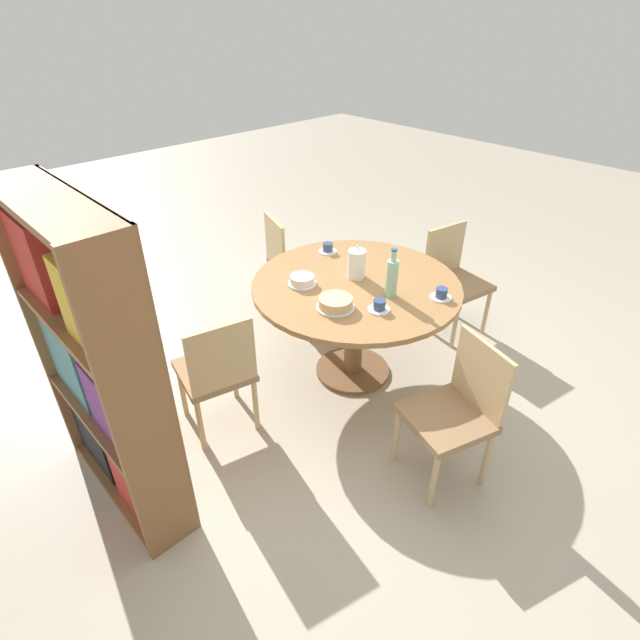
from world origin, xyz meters
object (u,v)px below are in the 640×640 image
object	(u,v)px
chair_b	(456,409)
cup_c	(441,294)
water_bottle	(392,277)
chair_c	(454,277)
coffee_pot	(357,263)
cake_main	(336,303)
cake_second	(302,280)
cup_b	(328,248)
bookshelf	(104,376)
cup_a	(379,306)
chair_a	(217,371)
chair_d	(291,261)

from	to	relation	value
chair_b	cup_c	bearing A→B (deg)	152.62
water_bottle	chair_c	bearing A→B (deg)	-81.83
chair_c	coffee_pot	distance (m)	1.07
chair_c	cake_main	size ratio (longest dim) A/B	3.60
cake_second	cup_b	bearing A→B (deg)	-62.47
bookshelf	cup_a	distance (m)	1.58
cake_main	cup_a	bearing A→B (deg)	-137.98
chair_a	cup_a	bearing A→B (deg)	162.97
coffee_pot	cake_second	size ratio (longest dim) A/B	1.22
cake_main	cake_second	distance (m)	0.37
chair_d	chair_b	bearing A→B (deg)	-176.33
chair_a	cake_second	distance (m)	0.81
chair_c	cup_b	bearing A→B (deg)	154.22
chair_d	cup_b	distance (m)	0.62
cup_b	chair_a	bearing A→B (deg)	103.94
chair_a	cup_b	xyz separation A→B (m)	(0.30, -1.22, 0.32)
cake_main	cup_b	size ratio (longest dim) A/B	1.74
water_bottle	cup_a	distance (m)	0.22
coffee_pot	water_bottle	distance (m)	0.33
bookshelf	cup_b	xyz separation A→B (m)	(0.31, -1.85, 0.00)
cake_second	chair_a	bearing A→B (deg)	94.22
cup_a	cup_c	bearing A→B (deg)	-113.72
chair_a	water_bottle	bearing A→B (deg)	170.47
chair_a	bookshelf	size ratio (longest dim) A/B	0.51
bookshelf	chair_d	bearing A→B (deg)	113.42
chair_c	cup_a	xyz separation A→B (m)	(-0.21, 1.18, 0.32)
chair_b	chair_a	bearing A→B (deg)	-129.27
chair_c	cup_b	xyz separation A→B (m)	(0.60, 0.83, 0.32)
chair_d	chair_c	bearing A→B (deg)	-127.44
cake_main	coffee_pot	bearing A→B (deg)	-63.75
chair_c	chair_d	distance (m)	1.36
bookshelf	cake_main	size ratio (longest dim) A/B	7.10
cup_b	cake_main	bearing A→B (deg)	139.23
chair_b	coffee_pot	distance (m)	1.18
water_bottle	cup_b	xyz separation A→B (m)	(0.75, -0.17, -0.11)
chair_d	water_bottle	distance (m)	1.36
chair_a	cup_a	xyz separation A→B (m)	(-0.51, -0.87, 0.32)
chair_d	cup_a	xyz separation A→B (m)	(-1.33, 0.42, 0.32)
cup_a	cake_main	bearing A→B (deg)	42.02
chair_d	coffee_pot	xyz separation A→B (m)	(-0.94, 0.21, 0.40)
chair_c	cup_c	distance (m)	0.93
coffee_pot	bookshelf	bearing A→B (deg)	86.30
cup_c	cake_second	bearing A→B (deg)	35.36
coffee_pot	cup_b	world-z (taller)	coffee_pot
water_bottle	chair_a	bearing A→B (deg)	67.32
coffee_pot	cup_c	xyz separation A→B (m)	(-0.56, -0.19, -0.08)
chair_b	cup_c	xyz separation A→B (m)	(0.50, -0.51, 0.32)
coffee_pot	cup_a	distance (m)	0.45
chair_a	bookshelf	world-z (taller)	bookshelf
cake_second	cup_a	size ratio (longest dim) A/B	1.39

